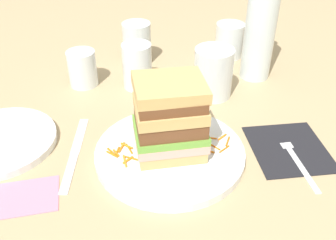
% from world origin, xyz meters
% --- Properties ---
extents(ground_plane, '(3.00, 3.00, 0.00)m').
position_xyz_m(ground_plane, '(0.00, 0.00, 0.00)').
color(ground_plane, tan).
extents(main_plate, '(0.25, 0.25, 0.02)m').
position_xyz_m(main_plate, '(-0.00, -0.03, 0.01)').
color(main_plate, white).
rests_on(main_plate, ground_plane).
extents(sandwich, '(0.12, 0.11, 0.13)m').
position_xyz_m(sandwich, '(-0.00, -0.03, 0.08)').
color(sandwich, tan).
rests_on(sandwich, main_plate).
extents(carrot_shred_0, '(0.03, 0.01, 0.00)m').
position_xyz_m(carrot_shred_0, '(-0.06, -0.05, 0.02)').
color(carrot_shred_0, orange).
rests_on(carrot_shred_0, main_plate).
extents(carrot_shred_1, '(0.02, 0.02, 0.00)m').
position_xyz_m(carrot_shred_1, '(-0.10, -0.03, 0.02)').
color(carrot_shred_1, orange).
rests_on(carrot_shred_1, main_plate).
extents(carrot_shred_2, '(0.01, 0.03, 0.00)m').
position_xyz_m(carrot_shred_2, '(-0.08, -0.02, 0.02)').
color(carrot_shred_2, orange).
rests_on(carrot_shred_2, main_plate).
extents(carrot_shred_3, '(0.02, 0.02, 0.00)m').
position_xyz_m(carrot_shred_3, '(-0.07, -0.05, 0.02)').
color(carrot_shred_3, orange).
rests_on(carrot_shred_3, main_plate).
extents(carrot_shred_4, '(0.01, 0.03, 0.00)m').
position_xyz_m(carrot_shred_4, '(-0.07, -0.02, 0.02)').
color(carrot_shred_4, orange).
rests_on(carrot_shred_4, main_plate).
extents(carrot_shred_5, '(0.01, 0.02, 0.00)m').
position_xyz_m(carrot_shred_5, '(-0.09, -0.03, 0.02)').
color(carrot_shred_5, orange).
rests_on(carrot_shred_5, main_plate).
extents(carrot_shred_6, '(0.01, 0.02, 0.00)m').
position_xyz_m(carrot_shred_6, '(-0.09, -0.03, 0.02)').
color(carrot_shred_6, orange).
rests_on(carrot_shred_6, main_plate).
extents(carrot_shred_7, '(0.02, 0.02, 0.00)m').
position_xyz_m(carrot_shred_7, '(-0.10, -0.03, 0.02)').
color(carrot_shred_7, orange).
rests_on(carrot_shred_7, main_plate).
extents(carrot_shred_8, '(0.02, 0.02, 0.00)m').
position_xyz_m(carrot_shred_8, '(-0.07, -0.01, 0.02)').
color(carrot_shred_8, orange).
rests_on(carrot_shred_8, main_plate).
extents(carrot_shred_9, '(0.01, 0.03, 0.00)m').
position_xyz_m(carrot_shred_9, '(-0.07, -0.05, 0.02)').
color(carrot_shred_9, orange).
rests_on(carrot_shred_9, main_plate).
extents(carrot_shred_10, '(0.02, 0.02, 0.00)m').
position_xyz_m(carrot_shred_10, '(0.09, -0.00, 0.02)').
color(carrot_shred_10, orange).
rests_on(carrot_shred_10, main_plate).
extents(carrot_shred_11, '(0.02, 0.01, 0.00)m').
position_xyz_m(carrot_shred_11, '(0.06, -0.02, 0.02)').
color(carrot_shred_11, orange).
rests_on(carrot_shred_11, main_plate).
extents(carrot_shred_12, '(0.02, 0.03, 0.00)m').
position_xyz_m(carrot_shred_12, '(0.07, -0.02, 0.02)').
color(carrot_shred_12, orange).
rests_on(carrot_shred_12, main_plate).
extents(carrot_shred_13, '(0.03, 0.01, 0.00)m').
position_xyz_m(carrot_shred_13, '(0.07, 0.00, 0.02)').
color(carrot_shred_13, orange).
rests_on(carrot_shred_13, main_plate).
extents(carrot_shred_14, '(0.02, 0.02, 0.00)m').
position_xyz_m(carrot_shred_14, '(0.06, -0.03, 0.02)').
color(carrot_shred_14, orange).
rests_on(carrot_shred_14, main_plate).
extents(carrot_shred_15, '(0.01, 0.03, 0.00)m').
position_xyz_m(carrot_shred_15, '(0.10, -0.01, 0.02)').
color(carrot_shred_15, orange).
rests_on(carrot_shred_15, main_plate).
extents(carrot_shred_16, '(0.02, 0.02, 0.00)m').
position_xyz_m(carrot_shred_16, '(0.09, -0.03, 0.02)').
color(carrot_shred_16, orange).
rests_on(carrot_shred_16, main_plate).
extents(napkin_dark, '(0.14, 0.15, 0.00)m').
position_xyz_m(napkin_dark, '(0.21, -0.02, 0.00)').
color(napkin_dark, black).
rests_on(napkin_dark, ground_plane).
extents(fork, '(0.03, 0.17, 0.00)m').
position_xyz_m(fork, '(0.21, -0.04, 0.00)').
color(fork, silver).
rests_on(fork, napkin_dark).
extents(knife, '(0.03, 0.20, 0.00)m').
position_xyz_m(knife, '(-0.16, -0.01, 0.00)').
color(knife, silver).
rests_on(knife, ground_plane).
extents(juice_glass, '(0.08, 0.08, 0.10)m').
position_xyz_m(juice_glass, '(0.10, 0.17, 0.04)').
color(juice_glass, white).
rests_on(juice_glass, ground_plane).
extents(water_bottle, '(0.07, 0.07, 0.31)m').
position_xyz_m(water_bottle, '(0.21, 0.25, 0.14)').
color(water_bottle, silver).
rests_on(water_bottle, ground_plane).
extents(empty_tumbler_0, '(0.07, 0.07, 0.08)m').
position_xyz_m(empty_tumbler_0, '(0.18, 0.36, 0.04)').
color(empty_tumbler_0, silver).
rests_on(empty_tumbler_0, ground_plane).
extents(empty_tumbler_1, '(0.06, 0.06, 0.10)m').
position_xyz_m(empty_tumbler_1, '(-0.05, 0.22, 0.05)').
color(empty_tumbler_1, silver).
rests_on(empty_tumbler_1, ground_plane).
extents(empty_tumbler_2, '(0.07, 0.07, 0.10)m').
position_xyz_m(empty_tumbler_2, '(-0.05, 0.34, 0.05)').
color(empty_tumbler_2, silver).
rests_on(empty_tumbler_2, ground_plane).
extents(empty_tumbler_3, '(0.06, 0.06, 0.08)m').
position_xyz_m(empty_tumbler_3, '(-0.17, 0.23, 0.04)').
color(empty_tumbler_3, silver).
rests_on(empty_tumbler_3, ground_plane).
extents(napkin_pink, '(0.11, 0.09, 0.00)m').
position_xyz_m(napkin_pink, '(-0.22, -0.11, 0.00)').
color(napkin_pink, pink).
rests_on(napkin_pink, ground_plane).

